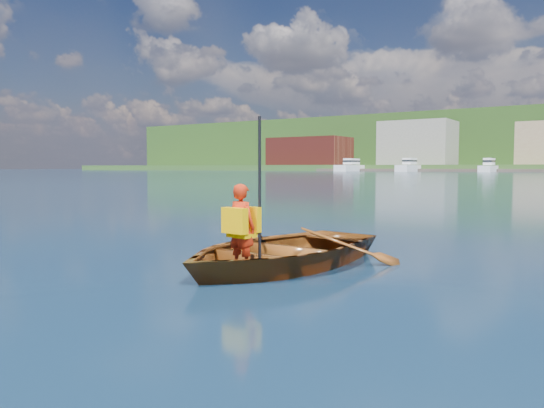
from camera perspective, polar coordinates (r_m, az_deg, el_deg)
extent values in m
plane|color=#102942|center=(6.98, -8.38, -6.94)|extent=(600.00, 600.00, 0.00)
imported|color=#6A390C|center=(7.07, 0.82, -5.08)|extent=(2.81, 3.68, 0.71)
imported|color=red|center=(6.24, -3.28, -2.52)|extent=(0.40, 0.29, 1.02)
cube|color=#FFBA00|center=(6.14, -4.04, -1.80)|extent=(0.35, 0.14, 0.30)
cube|color=#FFBA00|center=(6.32, -2.54, -1.63)|extent=(0.35, 0.12, 0.30)
cube|color=#FFBA00|center=(6.25, -3.27, -3.36)|extent=(0.32, 0.25, 0.05)
cylinder|color=black|center=(6.22, -1.34, 1.10)|extent=(0.04, 0.04, 1.81)
cube|color=brown|center=(194.72, 4.05, 5.66)|extent=(28.00, 16.00, 10.00)
cube|color=gray|center=(178.83, 15.40, 6.32)|extent=(22.00, 16.00, 14.00)
cube|color=white|center=(163.14, 8.34, 3.79)|extent=(3.92, 13.99, 2.11)
cube|color=white|center=(164.42, 8.55, 4.55)|extent=(2.74, 6.30, 1.80)
cube|color=black|center=(164.42, 8.55, 4.58)|extent=(2.82, 6.58, 0.50)
cube|color=white|center=(156.38, 14.44, 3.70)|extent=(3.52, 12.57, 2.10)
cube|color=white|center=(157.58, 14.60, 4.48)|extent=(2.46, 5.66, 1.80)
cube|color=black|center=(157.58, 14.60, 4.52)|extent=(2.53, 5.91, 0.50)
cube|color=white|center=(150.86, 22.23, 3.49)|extent=(3.07, 10.96, 1.87)
cube|color=white|center=(151.94, 22.32, 4.25)|extent=(2.15, 4.93, 1.80)
cube|color=black|center=(151.94, 22.33, 4.29)|extent=(2.21, 5.15, 0.50)
cylinder|color=#382314|center=(262.07, 18.40, 6.92)|extent=(0.80, 0.80, 4.09)
sphere|color=#30601F|center=(262.42, 18.43, 8.11)|extent=(7.64, 7.64, 7.64)
cylinder|color=#382314|center=(295.41, 9.22, 7.24)|extent=(0.80, 0.80, 2.82)
sphere|color=#30601F|center=(295.65, 9.22, 7.97)|extent=(5.26, 5.26, 5.26)
cylinder|color=#382314|center=(261.02, 18.23, 6.71)|extent=(0.80, 0.80, 2.47)
sphere|color=#30601F|center=(261.21, 18.25, 7.43)|extent=(4.62, 4.62, 4.62)
cylinder|color=#382314|center=(224.25, 18.43, 5.44)|extent=(0.80, 0.80, 2.85)
sphere|color=#30601F|center=(224.39, 18.45, 6.41)|extent=(5.32, 5.32, 5.32)
cylinder|color=#382314|center=(231.03, 9.83, 5.33)|extent=(0.80, 0.80, 3.06)
sphere|color=#30601F|center=(231.17, 9.85, 6.35)|extent=(5.72, 5.72, 5.72)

